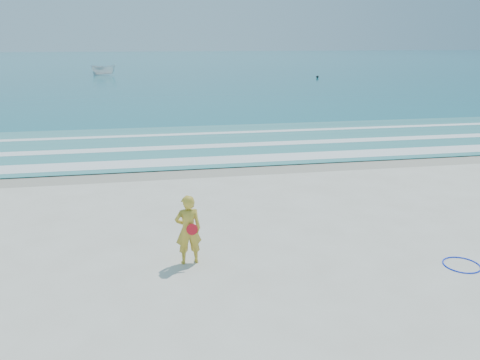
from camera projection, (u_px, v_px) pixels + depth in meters
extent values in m
plane|color=silver|center=(245.00, 269.00, 11.12)|extent=(400.00, 400.00, 0.00)
cube|color=#B2A893|center=(204.00, 170.00, 19.59)|extent=(400.00, 2.40, 0.00)
cube|color=#19727F|center=(160.00, 62.00, 109.94)|extent=(400.00, 190.00, 0.04)
cube|color=#59B7AD|center=(194.00, 143.00, 24.28)|extent=(400.00, 10.00, 0.01)
cube|color=white|center=(201.00, 161.00, 20.80)|extent=(400.00, 1.40, 0.01)
cube|color=white|center=(195.00, 147.00, 23.53)|extent=(400.00, 0.90, 0.01)
cube|color=white|center=(190.00, 134.00, 26.63)|extent=(400.00, 0.60, 0.01)
torus|color=#0C2DE7|center=(462.00, 265.00, 11.31)|extent=(1.08, 1.08, 0.03)
imported|color=white|center=(103.00, 70.00, 69.69)|extent=(4.21, 2.92, 1.52)
sphere|color=black|center=(317.00, 77.00, 64.30)|extent=(0.37, 0.37, 0.37)
imported|color=gold|center=(188.00, 230.00, 11.21)|extent=(0.67, 0.47, 1.74)
cylinder|color=red|center=(192.00, 229.00, 11.03)|extent=(0.27, 0.08, 0.27)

